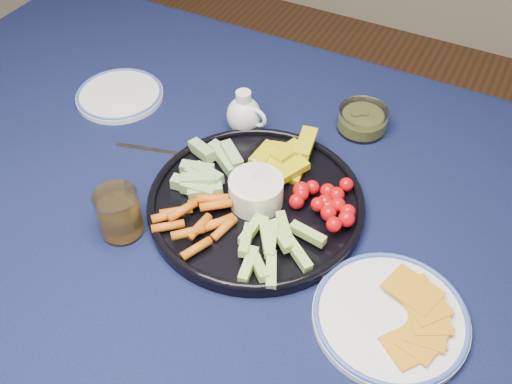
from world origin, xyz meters
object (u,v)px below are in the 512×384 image
at_px(pickle_bowl, 362,121).
at_px(side_plate_extra, 120,95).
at_px(crudite_platter, 255,199).
at_px(creamer_pitcher, 244,115).
at_px(cheese_plate, 391,316).
at_px(juice_tumbler, 120,215).
at_px(dining_table, 222,217).

height_order(pickle_bowl, side_plate_extra, pickle_bowl).
bearing_deg(side_plate_extra, crudite_platter, -20.00).
xyz_separation_m(creamer_pitcher, cheese_plate, (0.42, -0.29, -0.03)).
xyz_separation_m(crudite_platter, side_plate_extra, (-0.42, 0.15, -0.01)).
height_order(cheese_plate, juice_tumbler, juice_tumbler).
bearing_deg(dining_table, cheese_plate, -18.44).
distance_m(crudite_platter, creamer_pitcher, 0.22).
bearing_deg(juice_tumbler, side_plate_extra, 127.77).
bearing_deg(side_plate_extra, creamer_pitcher, 5.36).
height_order(dining_table, cheese_plate, cheese_plate).
bearing_deg(pickle_bowl, cheese_plate, -64.11).
height_order(dining_table, pickle_bowl, pickle_bowl).
bearing_deg(juice_tumbler, pickle_bowl, 59.00).
relative_size(crudite_platter, cheese_plate, 1.63).
distance_m(pickle_bowl, juice_tumbler, 0.54).
distance_m(creamer_pitcher, side_plate_extra, 0.31).
bearing_deg(crudite_platter, side_plate_extra, 160.00).
distance_m(crudite_platter, side_plate_extra, 0.45).
distance_m(pickle_bowl, cheese_plate, 0.46).
bearing_deg(dining_table, juice_tumbler, -119.95).
xyz_separation_m(crudite_platter, cheese_plate, (0.30, -0.11, -0.01)).
bearing_deg(juice_tumbler, dining_table, 60.05).
bearing_deg(pickle_bowl, dining_table, -121.61).
bearing_deg(cheese_plate, creamer_pitcher, 144.79).
bearing_deg(crudite_platter, creamer_pitcher, 123.34).
bearing_deg(cheese_plate, juice_tumbler, -174.61).
bearing_deg(cheese_plate, pickle_bowl, 115.89).
distance_m(pickle_bowl, side_plate_extra, 0.54).
bearing_deg(creamer_pitcher, juice_tumbler, -100.33).
height_order(creamer_pitcher, juice_tumbler, creamer_pitcher).
relative_size(dining_table, pickle_bowl, 16.11).
xyz_separation_m(pickle_bowl, juice_tumbler, (-0.28, -0.46, 0.02)).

